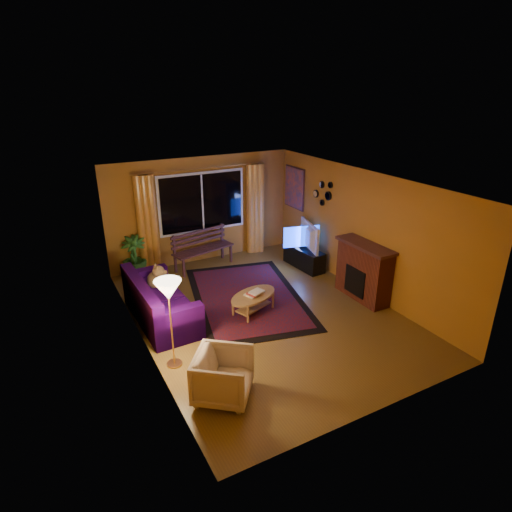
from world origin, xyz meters
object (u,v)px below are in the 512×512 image
tv_console (304,258)px  sofa (161,299)px  armchair (223,374)px  floor_lamp (171,324)px  bench (204,258)px  coffee_table (253,304)px

tv_console → sofa: bearing=-172.3°
armchair → floor_lamp: floor_lamp is taller
armchair → floor_lamp: size_ratio=0.53×
bench → sofa: bearing=-143.2°
floor_lamp → armchair: bearing=-69.9°
sofa → coffee_table: (1.60, -0.58, -0.22)m
bench → tv_console: (2.07, -1.11, 0.01)m
armchair → sofa: bearing=41.1°
bench → floor_lamp: (-1.81, -3.29, 0.49)m
armchair → tv_console: (3.51, 3.20, -0.14)m
coffee_table → bench: bearing=90.4°
bench → coffee_table: (0.02, -2.44, -0.03)m
coffee_table → tv_console: size_ratio=0.92×
bench → sofa: (-1.58, -1.86, 0.19)m
floor_lamp → coffee_table: (1.83, 0.85, -0.53)m
coffee_table → tv_console: 2.45m
coffee_table → sofa: bearing=160.0°
sofa → armchair: size_ratio=2.66×
bench → floor_lamp: 3.79m
armchair → floor_lamp: 1.14m
sofa → tv_console: 3.73m
bench → armchair: (-1.44, -4.31, 0.16)m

